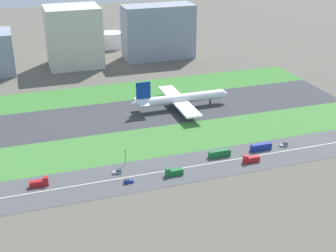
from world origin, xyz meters
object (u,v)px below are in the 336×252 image
object	(u,v)px
airliner	(179,99)
bus_0	(261,147)
car_0	(118,172)
truck_0	(174,172)
office_tower	(158,32)
truck_2	(39,183)
fuel_tank_centre	(112,40)
car_1	(128,181)
car_2	(284,145)
fuel_tank_west	(81,41)
hangar_building	(74,37)
traffic_light	(125,156)
truck_1	(251,159)
bus_1	(219,154)

from	to	relation	value
airliner	bus_0	distance (m)	71.26
airliner	car_0	bearing A→B (deg)	-129.10
truck_0	office_tower	bearing A→B (deg)	-105.26
bus_0	office_tower	world-z (taller)	office_tower
truck_2	fuel_tank_centre	xyz separation A→B (m)	(82.06, 227.00, 5.39)
car_1	fuel_tank_centre	size ratio (longest dim) A/B	0.21
car_2	fuel_tank_west	size ratio (longest dim) A/B	0.21
hangar_building	fuel_tank_centre	bearing A→B (deg)	48.58
truck_0	office_tower	size ratio (longest dim) A/B	0.14
car_2	truck_0	bearing A→B (deg)	-171.30
truck_2	car_0	xyz separation A→B (m)	(35.86, 0.00, -0.75)
truck_0	office_tower	xyz separation A→B (m)	(52.38, 192.00, 20.62)
bus_0	traffic_light	distance (m)	70.76
truck_2	car_1	distance (m)	39.84
truck_1	fuel_tank_centre	bearing A→B (deg)	-85.46
airliner	truck_1	xyz separation A→B (m)	(9.78, -78.00, -4.56)
car_1	office_tower	xyz separation A→B (m)	(74.38, 192.00, 21.37)
car_2	truck_1	bearing A→B (deg)	-158.20
truck_1	car_1	size ratio (longest dim) A/B	1.91
hangar_building	fuel_tank_centre	world-z (taller)	hangar_building
car_0	truck_0	distance (m)	26.67
bus_0	hangar_building	world-z (taller)	hangar_building
hangar_building	fuel_tank_centre	xyz separation A→B (m)	(39.70, 45.00, -16.56)
fuel_tank_centre	truck_1	bearing A→B (deg)	-85.46
truck_0	car_2	size ratio (longest dim) A/B	1.91
airliner	bus_1	bearing A→B (deg)	-92.24
truck_1	hangar_building	xyz separation A→B (m)	(-58.53, 192.00, 21.96)
car_0	fuel_tank_west	xyz separation A→B (m)	(18.10, 227.00, 7.28)
office_tower	airliner	bearing A→B (deg)	-100.84
bus_0	fuel_tank_west	size ratio (longest dim) A/B	0.55
traffic_light	fuel_tank_centre	size ratio (longest dim) A/B	0.35
traffic_light	hangar_building	bearing A→B (deg)	89.78
bus_1	hangar_building	distance (m)	189.01
bus_0	truck_1	xyz separation A→B (m)	(-11.06, -10.00, -0.15)
hangar_building	truck_0	bearing A→B (deg)	-84.58
truck_1	traffic_light	bearing A→B (deg)	-16.91
truck_1	hangar_building	world-z (taller)	hangar_building
airliner	truck_0	world-z (taller)	airliner
fuel_tank_centre	car_0	bearing A→B (deg)	-101.50
traffic_light	hangar_building	xyz separation A→B (m)	(0.67, 174.01, 19.34)
office_tower	traffic_light	bearing A→B (deg)	-112.27
office_tower	bus_1	bearing A→B (deg)	-97.67
bus_0	truck_2	size ratio (longest dim) A/B	1.38
car_1	traffic_light	distance (m)	18.57
truck_1	traffic_light	xyz separation A→B (m)	(-59.20, 17.99, 2.62)
fuel_tank_west	truck_1	bearing A→B (deg)	-78.80
truck_2	truck_1	size ratio (longest dim) A/B	1.00
truck_2	office_tower	bearing A→B (deg)	58.18
car_0	traffic_light	bearing A→B (deg)	53.88
truck_0	truck_1	bearing A→B (deg)	-180.00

